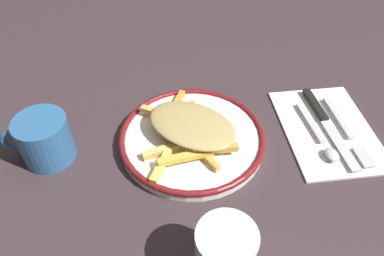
% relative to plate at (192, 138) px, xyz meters
% --- Properties ---
extents(ground_plane, '(2.60, 2.60, 0.00)m').
position_rel_plate_xyz_m(ground_plane, '(0.00, 0.00, -0.01)').
color(ground_plane, '#36292D').
extents(plate, '(0.26, 0.26, 0.02)m').
position_rel_plate_xyz_m(plate, '(0.00, 0.00, 0.00)').
color(plate, white).
rests_on(plate, ground_plane).
extents(fries_heap, '(0.19, 0.22, 0.04)m').
position_rel_plate_xyz_m(fries_heap, '(0.01, 0.00, 0.03)').
color(fries_heap, '#D68E46').
rests_on(fries_heap, plate).
extents(napkin, '(0.16, 0.23, 0.01)m').
position_rel_plate_xyz_m(napkin, '(-0.25, 0.00, -0.01)').
color(napkin, white).
rests_on(napkin, ground_plane).
extents(fork, '(0.02, 0.18, 0.01)m').
position_rel_plate_xyz_m(fork, '(-0.28, 0.01, -0.00)').
color(fork, silver).
rests_on(fork, napkin).
extents(knife, '(0.03, 0.21, 0.01)m').
position_rel_plate_xyz_m(knife, '(-0.25, -0.02, -0.00)').
color(knife, black).
rests_on(knife, napkin).
extents(spoon, '(0.03, 0.15, 0.01)m').
position_rel_plate_xyz_m(spoon, '(-0.23, 0.04, 0.00)').
color(spoon, silver).
rests_on(spoon, napkin).
extents(water_glass, '(0.08, 0.08, 0.09)m').
position_rel_plate_xyz_m(water_glass, '(-0.01, 0.24, 0.03)').
color(water_glass, silver).
rests_on(water_glass, ground_plane).
extents(coffee_mug, '(0.11, 0.09, 0.08)m').
position_rel_plate_xyz_m(coffee_mug, '(0.25, -0.00, 0.03)').
color(coffee_mug, '#2E6094').
rests_on(coffee_mug, ground_plane).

